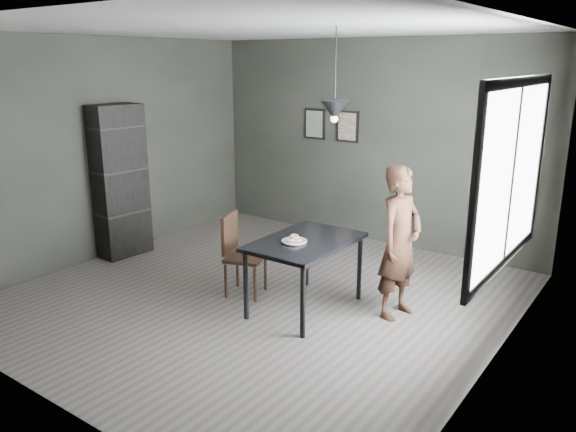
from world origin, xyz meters
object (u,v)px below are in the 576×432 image
Objects in this scene: cafe_table at (305,247)px; white_plate at (294,242)px; wood_chair at (238,249)px; woman at (400,243)px; pendant_lamp at (334,110)px; shelf_unit at (120,182)px.

white_plate is (-0.05, -0.13, 0.08)m from cafe_table.
white_plate is at bearing -21.68° from wood_chair.
woman is at bearing 32.28° from white_plate.
woman is at bearing 27.25° from cafe_table.
white_plate is 1.04m from woman.
pendant_lamp reaches higher than cafe_table.
woman is (0.88, 0.56, 0.01)m from white_plate.
pendant_lamp is at bearing 37.40° from white_plate.
wood_chair is 1.88m from pendant_lamp.
wood_chair reaches higher than white_plate.
shelf_unit is (-2.87, 0.16, 0.23)m from white_plate.
shelf_unit is (-3.75, -0.40, 0.22)m from woman.
cafe_table is 0.94m from woman.
shelf_unit is (-2.92, 0.03, 0.31)m from cafe_table.
shelf_unit is at bearing -178.71° from pendant_lamp.
pendant_lamp is at bearing 128.97° from woman.
pendant_lamp reaches higher than wood_chair.
white_plate is 1.35m from pendant_lamp.
woman is at bearing 29.43° from pendant_lamp.
pendant_lamp is (1.07, 0.19, 1.54)m from wood_chair.
pendant_lamp is (0.30, 0.23, 1.29)m from white_plate.
pendant_lamp is at bearing 5.67° from shelf_unit.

